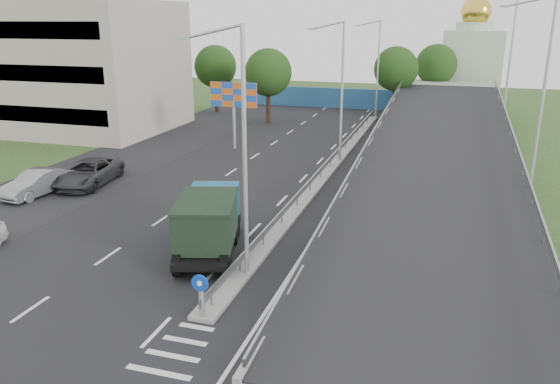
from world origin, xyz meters
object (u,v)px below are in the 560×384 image
at_px(billboard, 234,99).
at_px(parked_car_b, 37,183).
at_px(dump_truck, 209,220).
at_px(parked_car_c, 88,173).
at_px(lamp_post_far, 376,64).
at_px(lamp_post_mid, 340,85).
at_px(lamp_post_near, 240,142).
at_px(church, 471,61).
at_px(sign_bollard, 201,296).

xyz_separation_m(billboard, parked_car_b, (-6.95, -15.31, -3.41)).
xyz_separation_m(dump_truck, parked_car_c, (-12.04, 7.59, -0.76)).
bearing_deg(parked_car_c, lamp_post_far, 57.00).
relative_size(lamp_post_mid, dump_truck, 1.48).
xyz_separation_m(lamp_post_near, church, (9.89, 54.00, -0.50)).
distance_m(lamp_post_mid, church, 35.41).
bearing_deg(lamp_post_near, billboard, 112.49).
distance_m(sign_bollard, lamp_post_mid, 24.30).
relative_size(church, parked_car_b, 2.93).
bearing_deg(lamp_post_mid, dump_truck, -97.44).
xyz_separation_m(lamp_post_far, parked_car_b, (-16.06, -33.31, -5.03)).
distance_m(lamp_post_near, parked_car_b, 18.11).
distance_m(church, parked_car_b, 54.15).
bearing_deg(billboard, church, 59.30).
height_order(lamp_post_near, billboard, lamp_post_near).
xyz_separation_m(sign_bollard, lamp_post_mid, (0.11, 23.83, 4.77)).
bearing_deg(lamp_post_far, lamp_post_near, -90.00).
xyz_separation_m(sign_bollard, parked_car_b, (-15.95, 10.52, -0.26)).
bearing_deg(parked_car_c, church, 53.65).
bearing_deg(dump_truck, parked_car_b, 144.69).
relative_size(church, dump_truck, 2.02).
bearing_deg(church, parked_car_b, -118.74).
relative_size(lamp_post_near, lamp_post_far, 1.00).
bearing_deg(lamp_post_far, sign_bollard, -90.14).
relative_size(lamp_post_near, parked_car_b, 2.14).
height_order(lamp_post_near, lamp_post_far, same).
relative_size(sign_bollard, lamp_post_mid, 0.17).
relative_size(billboard, parked_car_b, 1.17).
bearing_deg(sign_bollard, parked_car_c, 136.98).
distance_m(lamp_post_near, church, 54.90).
height_order(lamp_post_near, dump_truck, lamp_post_near).
height_order(billboard, parked_car_c, billboard).
height_order(lamp_post_near, church, church).
height_order(lamp_post_mid, billboard, lamp_post_mid).
distance_m(lamp_post_far, church, 17.15).
distance_m(sign_bollard, church, 58.84).
bearing_deg(parked_car_b, lamp_post_far, 71.47).
height_order(sign_bollard, dump_truck, dump_truck).
height_order(sign_bollard, church, church).
distance_m(church, parked_car_c, 50.89).
relative_size(lamp_post_mid, church, 0.73).
distance_m(billboard, dump_truck, 21.34).
relative_size(lamp_post_mid, parked_car_b, 2.14).
bearing_deg(lamp_post_mid, parked_car_b, -140.35).
relative_size(dump_truck, parked_car_c, 1.17).
distance_m(lamp_post_mid, lamp_post_far, 20.00).
distance_m(lamp_post_near, dump_truck, 5.22).
bearing_deg(lamp_post_far, lamp_post_mid, -90.00).
height_order(lamp_post_far, church, church).
relative_size(sign_bollard, lamp_post_near, 0.17).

